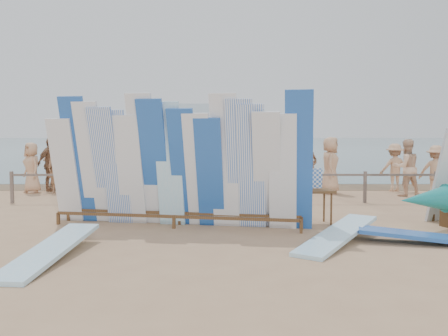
{
  "coord_description": "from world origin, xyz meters",
  "views": [
    {
      "loc": [
        -0.03,
        -10.33,
        1.94
      ],
      "look_at": [
        -0.0,
        1.56,
        1.1
      ],
      "focal_mm": 38.0,
      "sensor_mm": 36.0,
      "label": 1
    }
  ],
  "objects_px": {
    "flat_board_d": "(438,245)",
    "stroller": "(267,184)",
    "beachgoer_extra_0": "(436,171)",
    "beachgoer_9": "(395,167)",
    "flat_board_b": "(338,243)",
    "beachgoer_5": "(293,165)",
    "beachgoer_6": "(330,165)",
    "vendor_table": "(311,206)",
    "beachgoer_11": "(57,163)",
    "beach_chair_left": "(238,192)",
    "beachgoer_7": "(310,167)",
    "beach_chair_right": "(291,189)",
    "flat_board_a": "(51,259)",
    "beachgoer_extra_1": "(51,164)",
    "beachgoer_1": "(58,167)",
    "beachgoer_8": "(406,168)",
    "beachgoer_3": "(218,166)",
    "beachgoer_0": "(32,168)",
    "main_surfboard_rack": "(177,167)"
  },
  "relations": [
    {
      "from": "beachgoer_9",
      "to": "beachgoer_7",
      "type": "relative_size",
      "value": 0.97
    },
    {
      "from": "flat_board_a",
      "to": "beachgoer_1",
      "type": "bearing_deg",
      "value": 114.08
    },
    {
      "from": "beachgoer_extra_1",
      "to": "beachgoer_0",
      "type": "relative_size",
      "value": 1.11
    },
    {
      "from": "flat_board_b",
      "to": "beachgoer_7",
      "type": "relative_size",
      "value": 1.6
    },
    {
      "from": "flat_board_b",
      "to": "beachgoer_11",
      "type": "relative_size",
      "value": 1.52
    },
    {
      "from": "beachgoer_6",
      "to": "beachgoer_5",
      "type": "height_order",
      "value": "beachgoer_6"
    },
    {
      "from": "stroller",
      "to": "beachgoer_extra_1",
      "type": "relative_size",
      "value": 0.55
    },
    {
      "from": "beachgoer_3",
      "to": "beachgoer_extra_0",
      "type": "distance_m",
      "value": 6.9
    },
    {
      "from": "beachgoer_extra_1",
      "to": "beachgoer_1",
      "type": "xyz_separation_m",
      "value": [
        0.47,
        -0.64,
        -0.07
      ]
    },
    {
      "from": "vendor_table",
      "to": "flat_board_d",
      "type": "distance_m",
      "value": 2.73
    },
    {
      "from": "beach_chair_left",
      "to": "beachgoer_extra_0",
      "type": "bearing_deg",
      "value": -4.34
    },
    {
      "from": "beachgoer_9",
      "to": "flat_board_b",
      "type": "bearing_deg",
      "value": 59.18
    },
    {
      "from": "beachgoer_9",
      "to": "beachgoer_11",
      "type": "height_order",
      "value": "beachgoer_11"
    },
    {
      "from": "beachgoer_3",
      "to": "beachgoer_0",
      "type": "xyz_separation_m",
      "value": [
        -6.18,
        0.15,
        -0.08
      ]
    },
    {
      "from": "flat_board_d",
      "to": "beach_chair_right",
      "type": "xyz_separation_m",
      "value": [
        -1.68,
        6.34,
        0.25
      ]
    },
    {
      "from": "flat_board_a",
      "to": "beachgoer_3",
      "type": "bearing_deg",
      "value": 78.78
    },
    {
      "from": "vendor_table",
      "to": "flat_board_d",
      "type": "bearing_deg",
      "value": -52.07
    },
    {
      "from": "flat_board_a",
      "to": "beachgoer_extra_1",
      "type": "xyz_separation_m",
      "value": [
        -3.23,
        8.95,
        0.93
      ]
    },
    {
      "from": "flat_board_a",
      "to": "beachgoer_7",
      "type": "distance_m",
      "value": 10.57
    },
    {
      "from": "beach_chair_left",
      "to": "beachgoer_8",
      "type": "relative_size",
      "value": 0.48
    },
    {
      "from": "beachgoer_7",
      "to": "stroller",
      "type": "bearing_deg",
      "value": -174.32
    },
    {
      "from": "main_surfboard_rack",
      "to": "beachgoer_5",
      "type": "distance_m",
      "value": 7.63
    },
    {
      "from": "beachgoer_0",
      "to": "vendor_table",
      "type": "bearing_deg",
      "value": 10.91
    },
    {
      "from": "beachgoer_3",
      "to": "beachgoer_1",
      "type": "bearing_deg",
      "value": 171.84
    },
    {
      "from": "flat_board_b",
      "to": "beach_chair_right",
      "type": "bearing_deg",
      "value": 124.44
    },
    {
      "from": "flat_board_a",
      "to": "beachgoer_7",
      "type": "height_order",
      "value": "beachgoer_7"
    },
    {
      "from": "flat_board_b",
      "to": "beachgoer_extra_1",
      "type": "relative_size",
      "value": 1.45
    },
    {
      "from": "beachgoer_extra_0",
      "to": "beachgoer_8",
      "type": "height_order",
      "value": "beachgoer_8"
    },
    {
      "from": "beach_chair_left",
      "to": "beachgoer_7",
      "type": "xyz_separation_m",
      "value": [
        2.53,
        2.3,
        0.59
      ]
    },
    {
      "from": "flat_board_d",
      "to": "stroller",
      "type": "height_order",
      "value": "stroller"
    },
    {
      "from": "flat_board_a",
      "to": "beachgoer_6",
      "type": "relative_size",
      "value": 1.45
    },
    {
      "from": "stroller",
      "to": "beachgoer_8",
      "type": "bearing_deg",
      "value": -18.04
    },
    {
      "from": "flat_board_d",
      "to": "beach_chair_left",
      "type": "xyz_separation_m",
      "value": [
        -3.34,
        5.61,
        0.25
      ]
    },
    {
      "from": "beachgoer_extra_1",
      "to": "main_surfboard_rack",
      "type": "bearing_deg",
      "value": -117.13
    },
    {
      "from": "vendor_table",
      "to": "beachgoer_11",
      "type": "bearing_deg",
      "value": 131.27
    },
    {
      "from": "beachgoer_11",
      "to": "beachgoer_3",
      "type": "bearing_deg",
      "value": -172.34
    },
    {
      "from": "beachgoer_7",
      "to": "beachgoer_extra_0",
      "type": "bearing_deg",
      "value": -60.15
    },
    {
      "from": "beachgoer_6",
      "to": "beachgoer_11",
      "type": "bearing_deg",
      "value": 91.41
    },
    {
      "from": "beachgoer_1",
      "to": "flat_board_a",
      "type": "bearing_deg",
      "value": -80.09
    },
    {
      "from": "beachgoer_11",
      "to": "flat_board_b",
      "type": "bearing_deg",
      "value": 157.66
    },
    {
      "from": "flat_board_b",
      "to": "beachgoer_5",
      "type": "distance_m",
      "value": 8.39
    },
    {
      "from": "beachgoer_extra_1",
      "to": "beachgoer_6",
      "type": "xyz_separation_m",
      "value": [
        9.44,
        -0.72,
        -0.0
      ]
    },
    {
      "from": "flat_board_b",
      "to": "beachgoer_1",
      "type": "bearing_deg",
      "value": 171.04
    },
    {
      "from": "beachgoer_extra_0",
      "to": "vendor_table",
      "type": "bearing_deg",
      "value": 81.05
    },
    {
      "from": "beach_chair_right",
      "to": "beachgoer_extra_1",
      "type": "xyz_separation_m",
      "value": [
        -8.03,
        1.64,
        0.68
      ]
    },
    {
      "from": "beachgoer_extra_0",
      "to": "beachgoer_9",
      "type": "height_order",
      "value": "beachgoer_9"
    },
    {
      "from": "vendor_table",
      "to": "beachgoer_6",
      "type": "height_order",
      "value": "beachgoer_6"
    },
    {
      "from": "beach_chair_right",
      "to": "beachgoer_7",
      "type": "height_order",
      "value": "beachgoer_7"
    },
    {
      "from": "beachgoer_0",
      "to": "flat_board_b",
      "type": "bearing_deg",
      "value": 3.52
    },
    {
      "from": "beachgoer_1",
      "to": "beachgoer_0",
      "type": "relative_size",
      "value": 1.03
    }
  ]
}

